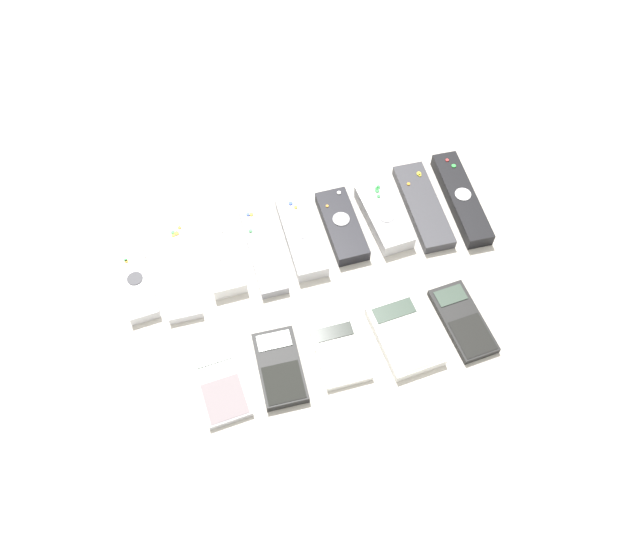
# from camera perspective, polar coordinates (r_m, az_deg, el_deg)

# --- Properties ---
(ground_plane) EXTENTS (3.00, 3.00, 0.00)m
(ground_plane) POSITION_cam_1_polar(r_m,az_deg,el_deg) (1.07, 0.53, -1.94)
(ground_plane) COLOR beige
(remote_0) EXTENTS (0.06, 0.18, 0.02)m
(remote_0) POSITION_cam_1_polar(r_m,az_deg,el_deg) (1.13, -16.53, 0.22)
(remote_0) COLOR silver
(remote_0) RESTS_ON ground_plane
(remote_1) EXTENTS (0.07, 0.20, 0.02)m
(remote_1) POSITION_cam_1_polar(r_m,az_deg,el_deg) (1.12, -12.81, 0.89)
(remote_1) COLOR silver
(remote_1) RESTS_ON ground_plane
(remote_2) EXTENTS (0.06, 0.17, 0.03)m
(remote_2) POSITION_cam_1_polar(r_m,az_deg,el_deg) (1.12, -9.03, 2.33)
(remote_2) COLOR white
(remote_2) RESTS_ON ground_plane
(remote_3) EXTENTS (0.05, 0.19, 0.02)m
(remote_3) POSITION_cam_1_polar(r_m,az_deg,el_deg) (1.12, -5.25, 2.81)
(remote_3) COLOR gray
(remote_3) RESTS_ON ground_plane
(remote_4) EXTENTS (0.06, 0.18, 0.03)m
(remote_4) POSITION_cam_1_polar(r_m,az_deg,el_deg) (1.13, -1.73, 4.01)
(remote_4) COLOR #B7B7BC
(remote_4) RESTS_ON ground_plane
(remote_5) EXTENTS (0.06, 0.16, 0.03)m
(remote_5) POSITION_cam_1_polar(r_m,az_deg,el_deg) (1.15, 2.01, 4.98)
(remote_5) COLOR black
(remote_5) RESTS_ON ground_plane
(remote_6) EXTENTS (0.07, 0.15, 0.03)m
(remote_6) POSITION_cam_1_polar(r_m,az_deg,el_deg) (1.16, 5.86, 5.78)
(remote_6) COLOR #B7B7BC
(remote_6) RESTS_ON ground_plane
(remote_7) EXTENTS (0.07, 0.20, 0.02)m
(remote_7) POSITION_cam_1_polar(r_m,az_deg,el_deg) (1.19, 9.40, 6.68)
(remote_7) COLOR #333338
(remote_7) RESTS_ON ground_plane
(remote_8) EXTENTS (0.06, 0.21, 0.03)m
(remote_8) POSITION_cam_1_polar(r_m,az_deg,el_deg) (1.21, 12.79, 7.29)
(remote_8) COLOR black
(remote_8) RESTS_ON ground_plane
(calculator_0) EXTENTS (0.08, 0.14, 0.01)m
(calculator_0) POSITION_cam_1_polar(r_m,az_deg,el_deg) (1.01, -9.14, -9.20)
(calculator_0) COLOR #B2B2B7
(calculator_0) RESTS_ON ground_plane
(calculator_1) EXTENTS (0.08, 0.13, 0.02)m
(calculator_1) POSITION_cam_1_polar(r_m,az_deg,el_deg) (1.01, -3.68, -7.98)
(calculator_1) COLOR black
(calculator_1) RESTS_ON ground_plane
(calculator_2) EXTENTS (0.08, 0.11, 0.01)m
(calculator_2) POSITION_cam_1_polar(r_m,az_deg,el_deg) (1.02, 1.90, -6.74)
(calculator_2) COLOR silver
(calculator_2) RESTS_ON ground_plane
(calculator_3) EXTENTS (0.10, 0.14, 0.02)m
(calculator_3) POSITION_cam_1_polar(r_m,az_deg,el_deg) (1.04, 7.75, -5.08)
(calculator_3) COLOR silver
(calculator_3) RESTS_ON ground_plane
(calculator_4) EXTENTS (0.07, 0.15, 0.01)m
(calculator_4) POSITION_cam_1_polar(r_m,az_deg,el_deg) (1.07, 12.92, -3.65)
(calculator_4) COLOR black
(calculator_4) RESTS_ON ground_plane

